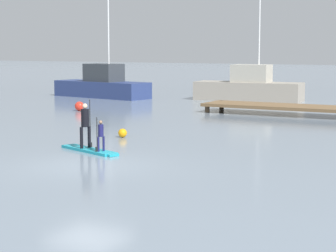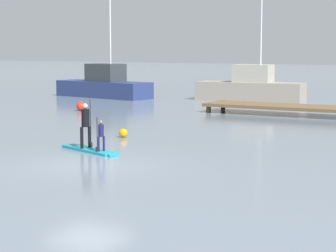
# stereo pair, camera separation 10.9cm
# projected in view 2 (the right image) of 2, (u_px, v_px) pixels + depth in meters

# --- Properties ---
(ground_plane) EXTENTS (240.00, 240.00, 0.00)m
(ground_plane) POSITION_uv_depth(u_px,v_px,m) (88.00, 165.00, 20.60)
(ground_plane) COLOR gray
(paddleboard_near) EXTENTS (2.99, 1.49, 0.10)m
(paddleboard_near) POSITION_uv_depth(u_px,v_px,m) (90.00, 150.00, 23.22)
(paddleboard_near) COLOR #1E9EB2
(paddleboard_near) RESTS_ON ground
(paddler_adult) EXTENTS (0.37, 0.50, 1.79)m
(paddler_adult) POSITION_uv_depth(u_px,v_px,m) (86.00, 122.00, 23.31)
(paddler_adult) COLOR black
(paddler_adult) RESTS_ON paddleboard_near
(paddler_child_solo) EXTENTS (0.25, 0.38, 1.24)m
(paddler_child_solo) POSITION_uv_depth(u_px,v_px,m) (101.00, 134.00, 22.60)
(paddler_child_solo) COLOR #19194C
(paddler_child_solo) RESTS_ON paddleboard_near
(fishing_boat_white_large) EXTENTS (8.37, 3.54, 8.00)m
(fishing_boat_white_large) POSITION_uv_depth(u_px,v_px,m) (104.00, 85.00, 48.30)
(fishing_boat_white_large) COLOR navy
(fishing_boat_white_large) RESTS_ON ground
(motor_boat_small_navy) EXTENTS (7.84, 2.90, 7.43)m
(motor_boat_small_navy) POSITION_uv_depth(u_px,v_px,m) (251.00, 87.00, 45.20)
(motor_boat_small_navy) COLOR #9E9384
(motor_boat_small_navy) RESTS_ON ground
(floating_dock) EXTENTS (11.10, 2.64, 0.55)m
(floating_dock) POSITION_uv_depth(u_px,v_px,m) (301.00, 108.00, 35.36)
(floating_dock) COLOR brown
(floating_dock) RESTS_ON ground
(mooring_buoy_near) EXTENTS (0.38, 0.38, 0.38)m
(mooring_buoy_near) POSITION_uv_depth(u_px,v_px,m) (123.00, 133.00, 26.84)
(mooring_buoy_near) COLOR orange
(mooring_buoy_near) RESTS_ON ground
(mooring_buoy_mid) EXTENTS (0.56, 0.56, 0.56)m
(mooring_buoy_mid) POSITION_uv_depth(u_px,v_px,m) (81.00, 106.00, 38.07)
(mooring_buoy_mid) COLOR red
(mooring_buoy_mid) RESTS_ON ground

